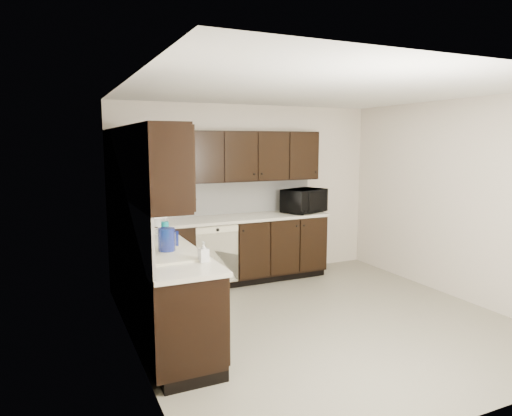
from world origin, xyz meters
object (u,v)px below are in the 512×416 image
at_px(toaster_oven, 129,216).
at_px(blue_pitcher, 167,241).
at_px(sink, 169,260).
at_px(microwave, 304,201).
at_px(storage_bin, 142,225).

height_order(toaster_oven, blue_pitcher, blue_pitcher).
distance_m(sink, microwave, 2.96).
relative_size(microwave, storage_bin, 1.28).
bearing_deg(sink, storage_bin, 92.09).
distance_m(storage_bin, blue_pitcher, 1.06).
xyz_separation_m(sink, microwave, (2.43, 1.67, 0.23)).
bearing_deg(toaster_oven, storage_bin, -107.66).
relative_size(sink, storage_bin, 1.69).
bearing_deg(storage_bin, toaster_oven, 92.42).
bearing_deg(blue_pitcher, storage_bin, 95.51).
xyz_separation_m(sink, storage_bin, (-0.04, 1.10, 0.15)).
height_order(storage_bin, blue_pitcher, blue_pitcher).
bearing_deg(toaster_oven, sink, -107.87).
distance_m(toaster_oven, storage_bin, 0.68).
bearing_deg(microwave, blue_pitcher, -168.41).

